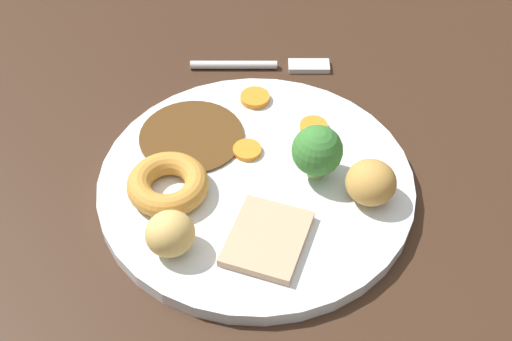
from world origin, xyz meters
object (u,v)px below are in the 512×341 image
at_px(carrot_coin_side, 255,98).
at_px(broccoli_floret, 317,151).
at_px(meat_slice_main, 267,238).
at_px(carrot_coin_front, 314,126).
at_px(dinner_plate, 256,183).
at_px(yorkshire_pudding, 168,184).
at_px(carrot_coin_back, 247,150).
at_px(roast_potato_left, 371,182).
at_px(roast_potato_right, 170,234).
at_px(fork, 265,65).

height_order(carrot_coin_side, broccoli_floret, broccoli_floret).
height_order(meat_slice_main, carrot_coin_front, meat_slice_main).
height_order(dinner_plate, yorkshire_pudding, yorkshire_pudding).
relative_size(meat_slice_main, yorkshire_pudding, 1.03).
relative_size(meat_slice_main, carrot_coin_back, 2.78).
distance_m(roast_potato_left, roast_potato_right, 0.18).
bearing_deg(carrot_coin_back, broccoli_floret, 62.34).
xyz_separation_m(meat_slice_main, carrot_coin_back, (-0.11, -0.01, -0.00)).
relative_size(carrot_coin_back, carrot_coin_side, 0.90).
bearing_deg(carrot_coin_front, meat_slice_main, -21.58).
height_order(dinner_plate, carrot_coin_side, carrot_coin_side).
distance_m(carrot_coin_front, broccoli_floret, 0.07).
height_order(carrot_coin_front, carrot_coin_back, same).
distance_m(roast_potato_left, carrot_coin_front, 0.10).
relative_size(carrot_coin_front, carrot_coin_back, 1.00).
bearing_deg(yorkshire_pudding, fork, 153.20).
bearing_deg(dinner_plate, yorkshire_pudding, -80.39).
bearing_deg(carrot_coin_back, meat_slice_main, 6.72).
bearing_deg(meat_slice_main, roast_potato_left, 115.81).
xyz_separation_m(carrot_coin_front, broccoli_floret, (0.06, -0.01, 0.03)).
relative_size(dinner_plate, roast_potato_left, 6.47).
xyz_separation_m(yorkshire_pudding, roast_potato_right, (0.06, 0.01, 0.01)).
relative_size(roast_potato_left, fork, 0.29).
bearing_deg(carrot_coin_back, carrot_coin_side, 171.65).
relative_size(dinner_plate, yorkshire_pudding, 3.97).
bearing_deg(carrot_coin_back, roast_potato_left, 59.65).
relative_size(broccoli_floret, fork, 0.35).
height_order(meat_slice_main, roast_potato_left, roast_potato_left).
relative_size(yorkshire_pudding, carrot_coin_back, 2.70).
bearing_deg(broccoli_floret, carrot_coin_front, 175.15).
xyz_separation_m(yorkshire_pudding, carrot_coin_front, (-0.08, 0.14, -0.01)).
bearing_deg(carrot_coin_back, carrot_coin_front, 113.87).
relative_size(roast_potato_left, broccoli_floret, 0.83).
bearing_deg(carrot_coin_side, carrot_coin_front, 50.66).
bearing_deg(roast_potato_left, roast_potato_right, -74.40).
bearing_deg(broccoli_floret, yorkshire_pudding, -83.43).
bearing_deg(roast_potato_right, meat_slice_main, 92.28).
xyz_separation_m(roast_potato_right, carrot_coin_front, (-0.14, 0.13, -0.02)).
distance_m(meat_slice_main, yorkshire_pudding, 0.10).
relative_size(dinner_plate, carrot_coin_back, 10.73).
bearing_deg(carrot_coin_side, roast_potato_left, 34.68).
distance_m(roast_potato_right, carrot_coin_back, 0.13).
distance_m(roast_potato_left, broccoli_floret, 0.05).
height_order(meat_slice_main, yorkshire_pudding, yorkshire_pudding).
bearing_deg(fork, roast_potato_left, -65.94).
bearing_deg(roast_potato_left, yorkshire_pudding, -94.62).
relative_size(roast_potato_right, carrot_coin_back, 1.53).
bearing_deg(roast_potato_right, fork, 160.17).
bearing_deg(broccoli_floret, roast_potato_right, -58.71).
height_order(roast_potato_left, fork, roast_potato_left).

